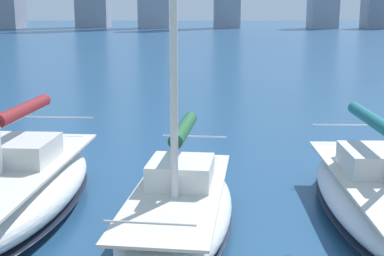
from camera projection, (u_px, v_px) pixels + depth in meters
The scene contains 3 objects.
sailboat_teal at pixel (378, 196), 12.40m from camera, with size 2.61×7.94×9.23m.
sailboat_forest at pixel (179, 205), 11.84m from camera, with size 3.14×7.06×11.04m.
sailboat_maroon at pixel (13, 188), 12.67m from camera, with size 3.43×8.11×11.62m.
Camera 1 is at (0.27, 5.64, 4.82)m, focal length 50.00 mm.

